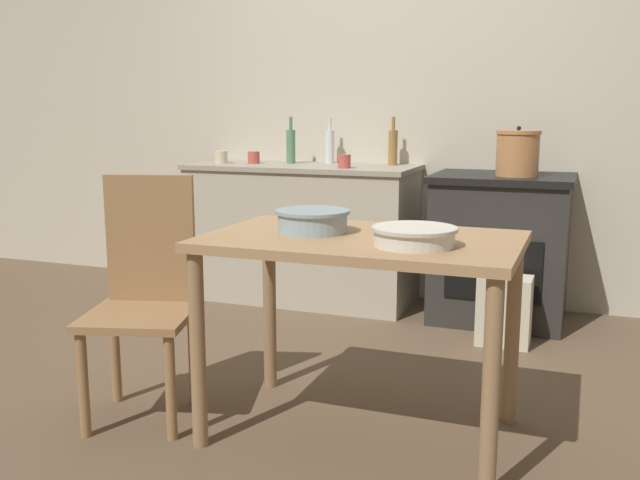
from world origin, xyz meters
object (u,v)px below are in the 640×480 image
at_px(cup_center_left, 254,157).
at_px(cup_center_right, 221,157).
at_px(mixing_bowl_small, 312,220).
at_px(bottle_far_left, 291,145).
at_px(stock_pot, 518,153).
at_px(work_table, 362,267).
at_px(flour_sack, 504,311).
at_px(bottle_left, 393,146).
at_px(mixing_bowl_large, 414,235).
at_px(chair, 144,293).
at_px(cup_center, 344,161).
at_px(bottle_mid_left, 330,146).
at_px(stove, 500,247).

xyz_separation_m(cup_center_left, cup_center_right, (-0.21, -0.05, 0.00)).
distance_m(mixing_bowl_small, bottle_far_left, 1.99).
xyz_separation_m(stock_pot, mixing_bowl_small, (-0.57, -1.62, -0.17)).
height_order(work_table, cup_center_left, cup_center_left).
xyz_separation_m(flour_sack, bottle_left, (-0.78, 0.65, 0.80)).
distance_m(flour_sack, mixing_bowl_large, 1.50).
bearing_deg(stock_pot, mixing_bowl_large, -95.01).
bearing_deg(chair, cup_center_left, 86.22).
bearing_deg(work_table, mixing_bowl_small, 174.12).
bearing_deg(cup_center_right, mixing_bowl_large, -46.17).
bearing_deg(cup_center_left, work_table, -53.40).
bearing_deg(bottle_left, mixing_bowl_large, -72.81).
bearing_deg(cup_center, stock_pot, 4.14).
height_order(bottle_left, cup_center, bottle_left).
height_order(work_table, bottle_mid_left, bottle_mid_left).
height_order(bottle_mid_left, cup_center, bottle_mid_left).
relative_size(bottle_mid_left, cup_center_left, 3.81).
height_order(mixing_bowl_large, mixing_bowl_small, mixing_bowl_small).
bearing_deg(cup_center, cup_center_left, 168.29).
height_order(chair, bottle_mid_left, bottle_mid_left).
xyz_separation_m(work_table, flour_sack, (0.38, 1.26, -0.46)).
xyz_separation_m(mixing_bowl_large, mixing_bowl_small, (-0.42, 0.13, 0.01)).
height_order(flour_sack, bottle_mid_left, bottle_mid_left).
bearing_deg(cup_center_right, stock_pot, -0.39).
xyz_separation_m(bottle_mid_left, cup_center, (0.22, -0.33, -0.07)).
bearing_deg(chair, bottle_left, 60.81).
height_order(chair, flour_sack, chair).
relative_size(mixing_bowl_small, bottle_far_left, 0.94).
xyz_separation_m(bottle_left, cup_center_right, (-1.07, -0.24, -0.08)).
bearing_deg(stock_pot, bottle_mid_left, 167.57).
xyz_separation_m(flour_sack, cup_center_left, (-1.65, 0.45, 0.72)).
distance_m(bottle_left, cup_center_left, 0.89).
bearing_deg(chair, mixing_bowl_small, -5.10).
bearing_deg(mixing_bowl_small, flour_sack, 64.88).
height_order(mixing_bowl_small, cup_center_right, cup_center_right).
bearing_deg(cup_center_right, stove, 1.97).
bearing_deg(stock_pot, work_table, -102.68).
xyz_separation_m(work_table, cup_center_left, (-1.27, 1.71, 0.26)).
distance_m(mixing_bowl_large, bottle_far_left, 2.31).
bearing_deg(chair, cup_center_right, 92.79).
bearing_deg(bottle_left, mixing_bowl_small, -83.77).
bearing_deg(cup_center_left, bottle_left, 12.43).
distance_m(bottle_mid_left, cup_center, 0.40).
distance_m(bottle_far_left, cup_center, 0.51).
xyz_separation_m(stove, mixing_bowl_small, (-0.49, -1.70, 0.38)).
bearing_deg(stove, bottle_mid_left, 170.36).
bearing_deg(mixing_bowl_small, cup_center, 104.80).
xyz_separation_m(bottle_left, bottle_mid_left, (-0.42, 0.01, -0.00)).
bearing_deg(mixing_bowl_large, stove, 87.63).
relative_size(flour_sack, mixing_bowl_large, 1.24).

